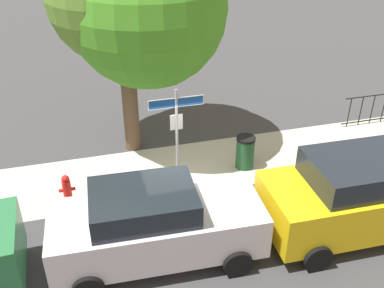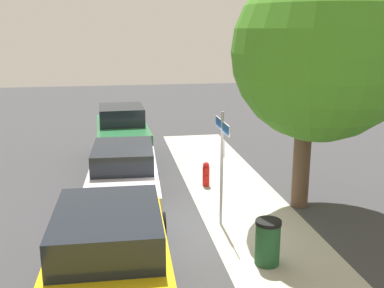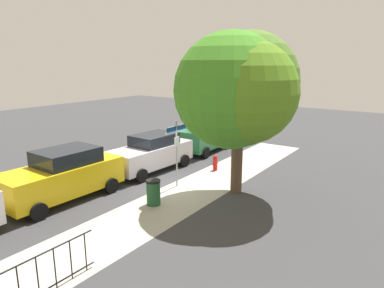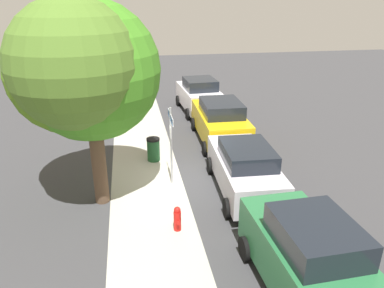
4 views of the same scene
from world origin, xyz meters
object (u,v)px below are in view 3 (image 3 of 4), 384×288
at_px(car_silver, 151,153).
at_px(fire_hydrant, 215,163).
at_px(shade_tree, 241,88).
at_px(car_yellow, 63,175).
at_px(trash_bin, 153,192).
at_px(street_sign, 177,141).
at_px(car_green, 205,134).

bearing_deg(car_silver, fire_hydrant, 127.89).
xyz_separation_m(shade_tree, car_yellow, (4.12, -5.48, -3.33)).
bearing_deg(trash_bin, car_silver, -137.81).
bearing_deg(shade_tree, street_sign, -81.95).
height_order(car_silver, fire_hydrant, car_silver).
bearing_deg(street_sign, fire_hydrant, 176.07).
bearing_deg(street_sign, car_yellow, -36.15).
height_order(car_green, trash_bin, car_green).
height_order(car_silver, car_yellow, car_yellow).
relative_size(street_sign, trash_bin, 2.96).
bearing_deg(fire_hydrant, shade_tree, 45.57).
relative_size(shade_tree, trash_bin, 6.62).
relative_size(car_green, trash_bin, 4.21).
bearing_deg(street_sign, car_silver, -114.01).
distance_m(car_green, car_silver, 4.80).
distance_m(street_sign, car_silver, 2.83).
relative_size(car_yellow, trash_bin, 4.84).
distance_m(shade_tree, car_green, 8.15).
xyz_separation_m(street_sign, fire_hydrant, (-2.89, 0.20, -1.62)).
bearing_deg(shade_tree, car_silver, -97.48).
xyz_separation_m(street_sign, shade_tree, (-0.39, 2.75, 2.33)).
bearing_deg(shade_tree, fire_hydrant, -134.43).
xyz_separation_m(car_green, trash_bin, (7.98, 2.82, -0.54)).
bearing_deg(car_yellow, street_sign, 145.38).
xyz_separation_m(street_sign, car_green, (-5.86, -2.32, -0.97)).
bearing_deg(car_silver, street_sign, 68.66).
height_order(shade_tree, car_silver, shade_tree).
distance_m(shade_tree, car_silver, 6.20).
relative_size(street_sign, car_yellow, 0.61).
bearing_deg(trash_bin, shade_tree, 138.11).
relative_size(street_sign, shade_tree, 0.45).
xyz_separation_m(street_sign, car_yellow, (3.74, -2.73, -1.00)).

